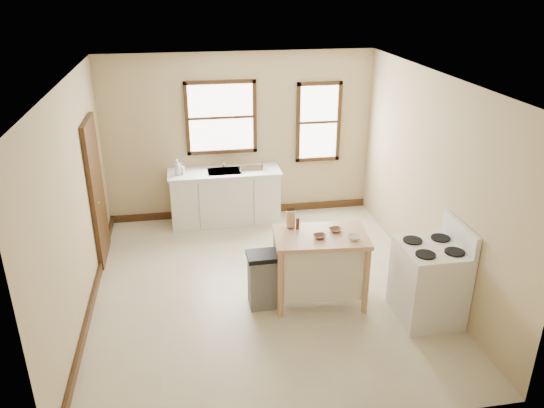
# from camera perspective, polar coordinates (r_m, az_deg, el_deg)

# --- Properties ---
(floor) EXTENTS (5.00, 5.00, 0.00)m
(floor) POSITION_cam_1_polar(r_m,az_deg,el_deg) (7.27, -0.97, -9.02)
(floor) COLOR #B6AA90
(floor) RESTS_ON ground
(ceiling) EXTENTS (5.00, 5.00, 0.00)m
(ceiling) POSITION_cam_1_polar(r_m,az_deg,el_deg) (6.23, -1.15, 13.25)
(ceiling) COLOR white
(ceiling) RESTS_ON ground
(wall_back) EXTENTS (4.50, 0.04, 2.80)m
(wall_back) POSITION_cam_1_polar(r_m,az_deg,el_deg) (8.97, -3.50, 7.20)
(wall_back) COLOR tan
(wall_back) RESTS_ON ground
(wall_left) EXTENTS (0.04, 5.00, 2.80)m
(wall_left) POSITION_cam_1_polar(r_m,az_deg,el_deg) (6.70, -20.44, -0.05)
(wall_left) COLOR tan
(wall_left) RESTS_ON ground
(wall_right) EXTENTS (0.04, 5.00, 2.80)m
(wall_right) POSITION_cam_1_polar(r_m,az_deg,el_deg) (7.29, 16.73, 2.33)
(wall_right) COLOR tan
(wall_right) RESTS_ON ground
(window_main) EXTENTS (1.17, 0.06, 1.22)m
(window_main) POSITION_cam_1_polar(r_m,az_deg,el_deg) (8.84, -5.50, 9.23)
(window_main) COLOR #311C0D
(window_main) RESTS_ON wall_back
(window_side) EXTENTS (0.77, 0.06, 1.37)m
(window_side) POSITION_cam_1_polar(r_m,az_deg,el_deg) (9.14, 5.02, 8.75)
(window_side) COLOR #311C0D
(window_side) RESTS_ON wall_back
(door_left) EXTENTS (0.06, 0.90, 2.10)m
(door_left) POSITION_cam_1_polar(r_m,az_deg,el_deg) (8.00, -18.35, 1.32)
(door_left) COLOR #311C0D
(door_left) RESTS_ON ground
(baseboard_back) EXTENTS (4.50, 0.04, 0.12)m
(baseboard_back) POSITION_cam_1_polar(r_m,az_deg,el_deg) (9.41, -3.28, -0.71)
(baseboard_back) COLOR #311C0D
(baseboard_back) RESTS_ON ground
(baseboard_left) EXTENTS (0.04, 5.00, 0.12)m
(baseboard_left) POSITION_cam_1_polar(r_m,az_deg,el_deg) (7.30, -18.73, -9.73)
(baseboard_left) COLOR #311C0D
(baseboard_left) RESTS_ON ground
(sink_counter) EXTENTS (1.86, 0.62, 0.92)m
(sink_counter) POSITION_cam_1_polar(r_m,az_deg,el_deg) (8.98, -5.04, 0.79)
(sink_counter) COLOR silver
(sink_counter) RESTS_ON ground
(faucet) EXTENTS (0.03, 0.03, 0.22)m
(faucet) POSITION_cam_1_polar(r_m,az_deg,el_deg) (8.94, -5.27, 4.60)
(faucet) COLOR silver
(faucet) RESTS_ON sink_counter
(soap_bottle_a) EXTENTS (0.13, 0.13, 0.26)m
(soap_bottle_a) POSITION_cam_1_polar(r_m,az_deg,el_deg) (8.69, -10.13, 3.91)
(soap_bottle_a) COLOR #B2B2B2
(soap_bottle_a) RESTS_ON sink_counter
(soap_bottle_b) EXTENTS (0.10, 0.10, 0.19)m
(soap_bottle_b) POSITION_cam_1_polar(r_m,az_deg,el_deg) (8.74, -9.74, 3.79)
(soap_bottle_b) COLOR #B2B2B2
(soap_bottle_b) RESTS_ON sink_counter
(dish_rack) EXTENTS (0.47, 0.40, 0.10)m
(dish_rack) POSITION_cam_1_polar(r_m,az_deg,el_deg) (8.85, -2.28, 4.08)
(dish_rack) COLOR silver
(dish_rack) RESTS_ON sink_counter
(kitchen_island) EXTENTS (1.22, 0.83, 0.95)m
(kitchen_island) POSITION_cam_1_polar(r_m,az_deg,el_deg) (6.81, 5.14, -6.88)
(kitchen_island) COLOR tan
(kitchen_island) RESTS_ON ground
(knife_block) EXTENTS (0.10, 0.10, 0.20)m
(knife_block) POSITION_cam_1_polar(r_m,az_deg,el_deg) (6.72, 2.00, -1.72)
(knife_block) COLOR tan
(knife_block) RESTS_ON kitchen_island
(pepper_grinder) EXTENTS (0.05, 0.05, 0.15)m
(pepper_grinder) POSITION_cam_1_polar(r_m,az_deg,el_deg) (6.68, 2.78, -2.12)
(pepper_grinder) COLOR #442412
(pepper_grinder) RESTS_ON kitchen_island
(bowl_a) EXTENTS (0.16, 0.16, 0.04)m
(bowl_a) POSITION_cam_1_polar(r_m,az_deg,el_deg) (6.50, 5.18, -3.49)
(bowl_a) COLOR brown
(bowl_a) RESTS_ON kitchen_island
(bowl_b) EXTENTS (0.19, 0.19, 0.04)m
(bowl_b) POSITION_cam_1_polar(r_m,az_deg,el_deg) (6.69, 6.86, -2.79)
(bowl_b) COLOR brown
(bowl_b) RESTS_ON kitchen_island
(bowl_c) EXTENTS (0.18, 0.18, 0.05)m
(bowl_c) POSITION_cam_1_polar(r_m,az_deg,el_deg) (6.52, 8.82, -3.57)
(bowl_c) COLOR silver
(bowl_c) RESTS_ON kitchen_island
(trash_bin) EXTENTS (0.39, 0.33, 0.75)m
(trash_bin) POSITION_cam_1_polar(r_m,az_deg,el_deg) (6.74, -1.03, -8.17)
(trash_bin) COLOR slate
(trash_bin) RESTS_ON ground
(gas_stove) EXTENTS (0.77, 0.79, 1.23)m
(gas_stove) POSITION_cam_1_polar(r_m,az_deg,el_deg) (6.69, 16.60, -7.06)
(gas_stove) COLOR silver
(gas_stove) RESTS_ON ground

